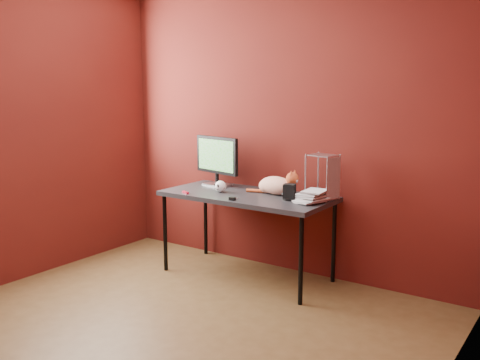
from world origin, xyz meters
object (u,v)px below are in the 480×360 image
Objects in this scene: speaker at (289,193)px; book_stack at (306,130)px; skull_mug at (220,186)px; desk at (247,200)px; cat at (277,185)px; monitor at (217,159)px.

speaker is 0.53m from book_stack.
desk is at bearing 32.57° from skull_mug.
cat is 4.56× the size of skull_mug.
cat is at bearing 131.12° from speaker.
speaker is at bearing 0.68° from monitor.
speaker is (0.67, 0.06, 0.01)m from skull_mug.
monitor reaches higher than desk.
book_stack is (0.32, -0.10, 0.50)m from cat.
cat reaches higher than skull_mug.
monitor reaches higher than cat.
monitor is at bearing 159.93° from desk.
speaker is at bearing -0.94° from desk.
skull_mug reaches higher than desk.
skull_mug is 0.67m from speaker.
monitor reaches higher than skull_mug.
speaker is (0.43, -0.01, 0.11)m from desk.
cat reaches higher than speaker.
monitor is at bearing -176.27° from cat.
desk is at bearing -143.74° from cat.
book_stack is (0.12, 0.03, 0.52)m from speaker.
book_stack reaches higher than skull_mug.
desk is 2.98× the size of cat.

